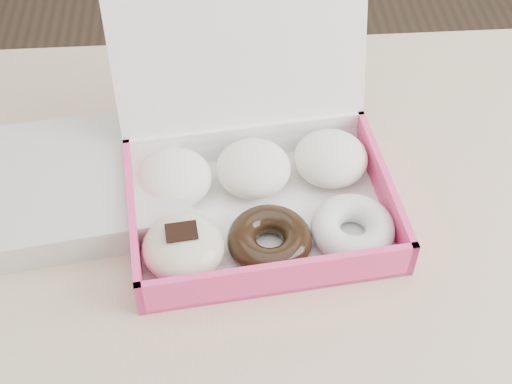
{
  "coord_description": "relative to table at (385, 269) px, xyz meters",
  "views": [
    {
      "loc": [
        -0.2,
        -0.53,
        1.42
      ],
      "look_at": [
        -0.17,
        0.01,
        0.82
      ],
      "focal_mm": 50.0,
      "sensor_mm": 36.0,
      "label": 1
    }
  ],
  "objects": [
    {
      "name": "table",
      "position": [
        0.0,
        0.0,
        0.0
      ],
      "size": [
        1.2,
        0.8,
        0.75
      ],
      "color": "tan",
      "rests_on": "ground"
    },
    {
      "name": "newspapers",
      "position": [
        -0.39,
        0.08,
        0.1
      ],
      "size": [
        0.29,
        0.25,
        0.04
      ],
      "primitive_type": "cube",
      "rotation": [
        0.0,
        0.0,
        0.14
      ],
      "color": "silver",
      "rests_on": "table"
    },
    {
      "name": "donut_box",
      "position": [
        -0.16,
        0.05,
        0.12
      ],
      "size": [
        0.34,
        0.32,
        0.23
      ],
      "rotation": [
        0.0,
        0.0,
        0.11
      ],
      "color": "white",
      "rests_on": "table"
    }
  ]
}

